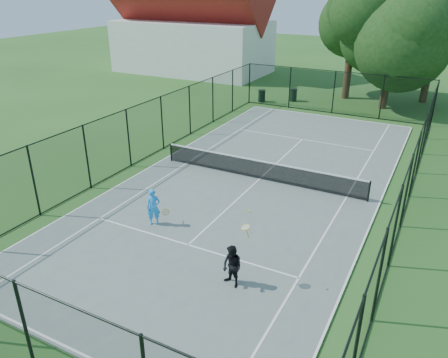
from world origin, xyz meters
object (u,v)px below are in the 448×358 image
at_px(tennis_net, 260,169).
at_px(trash_bin_left, 262,96).
at_px(player_blue, 154,207).
at_px(trash_bin_right, 293,95).
at_px(player_black, 232,266).

bearing_deg(tennis_net, trash_bin_left, 112.72).
relative_size(trash_bin_left, player_blue, 0.64).
bearing_deg(tennis_net, trash_bin_right, 103.53).
xyz_separation_m(trash_bin_left, player_blue, (3.80, -19.44, 0.31)).
height_order(player_blue, player_black, player_black).
bearing_deg(tennis_net, player_blue, -108.68).
bearing_deg(trash_bin_left, player_blue, -78.92).
bearing_deg(player_black, tennis_net, 107.29).
distance_m(trash_bin_left, trash_bin_right, 2.50).
relative_size(tennis_net, player_black, 3.93).
xyz_separation_m(trash_bin_left, player_black, (8.13, -21.39, 0.29)).
bearing_deg(player_blue, trash_bin_right, 94.63).
xyz_separation_m(tennis_net, player_blue, (-1.94, -5.73, 0.20)).
bearing_deg(player_black, player_blue, 155.71).
xyz_separation_m(trash_bin_right, player_black, (6.01, -22.72, 0.26)).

